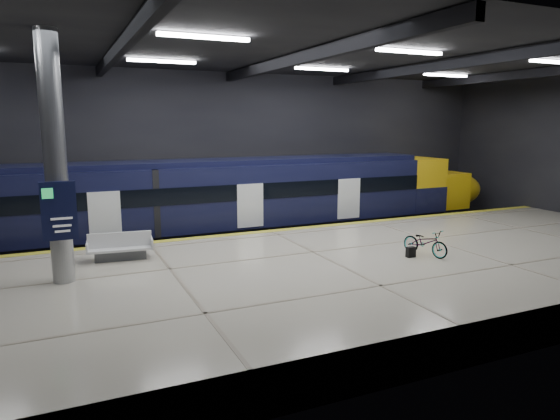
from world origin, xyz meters
TOP-DOWN VIEW (x-y plane):
  - ground at (0.00, 0.00)m, footprint 30.00×30.00m
  - room_shell at (-0.00, 0.00)m, footprint 30.10×16.10m
  - platform at (0.00, -2.50)m, footprint 30.00×11.00m
  - safety_strip at (0.00, 2.75)m, footprint 30.00×0.40m
  - rails at (0.00, 5.50)m, footprint 30.00×1.52m
  - train at (-1.62, 5.50)m, footprint 29.40×2.84m
  - bench at (-6.25, 0.74)m, footprint 2.15×1.07m
  - bicycle at (3.27, -2.94)m, footprint 1.04×1.81m
  - pannier_bag at (2.67, -2.94)m, footprint 0.30×0.19m
  - info_column at (-8.00, -1.03)m, footprint 0.90×0.78m

SIDE VIEW (x-z plane):
  - ground at x=0.00m, z-range 0.00..0.00m
  - rails at x=0.00m, z-range 0.00..0.16m
  - platform at x=0.00m, z-range 0.00..1.10m
  - safety_strip at x=0.00m, z-range 1.10..1.11m
  - pannier_bag at x=2.67m, z-range 1.10..1.45m
  - bench at x=-6.25m, z-range 0.96..1.88m
  - bicycle at x=3.27m, z-range 1.10..2.00m
  - train at x=-1.62m, z-range 0.16..3.95m
  - info_column at x=-8.00m, z-range 1.01..7.91m
  - room_shell at x=0.00m, z-range 1.69..9.74m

